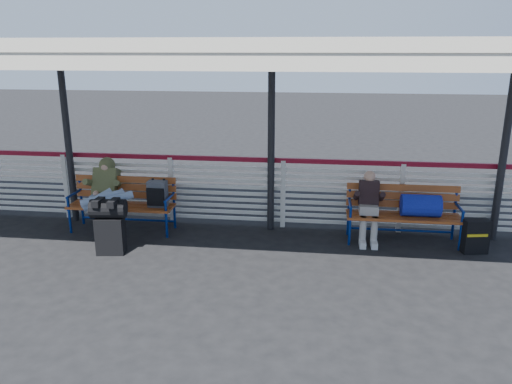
# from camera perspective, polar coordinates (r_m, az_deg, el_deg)

# --- Properties ---
(ground) EXTENTS (60.00, 60.00, 0.00)m
(ground) POSITION_cam_1_polar(r_m,az_deg,el_deg) (7.58, -13.54, -8.06)
(ground) COLOR black
(ground) RESTS_ON ground
(fence) EXTENTS (12.08, 0.08, 1.24)m
(fence) POSITION_cam_1_polar(r_m,az_deg,el_deg) (9.05, -9.62, 0.60)
(fence) COLOR silver
(fence) RESTS_ON ground
(canopy) EXTENTS (12.60, 3.60, 3.16)m
(canopy) POSITION_cam_1_polar(r_m,az_deg,el_deg) (7.75, -12.74, 15.70)
(canopy) COLOR silver
(canopy) RESTS_ON ground
(luggage_stack) EXTENTS (0.56, 0.36, 0.87)m
(luggage_stack) POSITION_cam_1_polar(r_m,az_deg,el_deg) (7.91, -16.39, -3.55)
(luggage_stack) COLOR black
(luggage_stack) RESTS_ON ground
(bench_left) EXTENTS (1.80, 0.56, 0.92)m
(bench_left) POSITION_cam_1_polar(r_m,az_deg,el_deg) (8.79, -13.88, -0.61)
(bench_left) COLOR #AA4C20
(bench_left) RESTS_ON ground
(bench_right) EXTENTS (1.80, 0.56, 0.92)m
(bench_right) POSITION_cam_1_polar(r_m,az_deg,el_deg) (8.36, 17.42, -1.65)
(bench_right) COLOR #AA4C20
(bench_right) RESTS_ON ground
(traveler_man) EXTENTS (0.94, 1.64, 0.77)m
(traveler_man) POSITION_cam_1_polar(r_m,az_deg,el_deg) (8.57, -16.83, -0.34)
(traveler_man) COLOR #7C92A7
(traveler_man) RESTS_ON ground
(companion_person) EXTENTS (0.32, 0.66, 1.15)m
(companion_person) POSITION_cam_1_polar(r_m,az_deg,el_deg) (8.27, 12.76, -1.54)
(companion_person) COLOR #AAA39A
(companion_person) RESTS_ON ground
(suitcase_side) EXTENTS (0.41, 0.30, 0.53)m
(suitcase_side) POSITION_cam_1_polar(r_m,az_deg,el_deg) (8.40, 23.75, -4.64)
(suitcase_side) COLOR black
(suitcase_side) RESTS_ON ground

